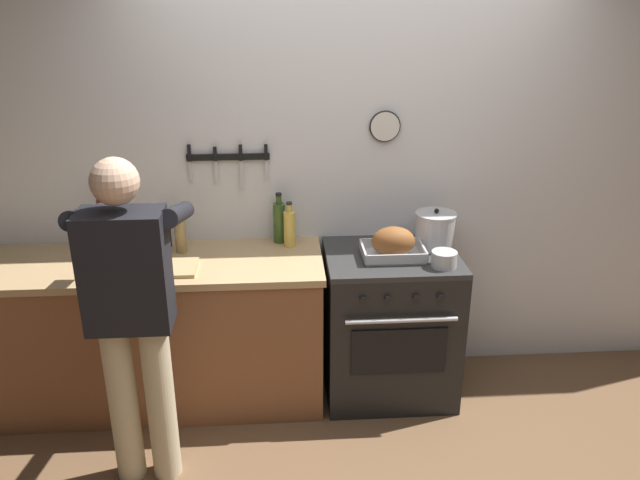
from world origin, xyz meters
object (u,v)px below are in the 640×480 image
Objects in this scene: cutting_board at (163,268)px; bottle_olive_oil at (279,222)px; bottle_wine_red at (103,229)px; bottle_vinegar at (180,234)px; stove at (389,324)px; person_cook at (131,306)px; stock_pot at (435,230)px; bottle_cooking_oil at (290,228)px; saucepan at (444,259)px; bottle_soy_sauce at (166,231)px; roasting_pan at (393,244)px.

bottle_olive_oil is at bearing 30.57° from cutting_board.
bottle_wine_red is 1.14× the size of bottle_vinegar.
stove is 0.54× the size of person_cook.
stock_pot is 0.85m from bottle_cooking_oil.
stock_pot is 0.89× the size of bottle_cooking_oil.
bottle_vinegar reaches higher than stock_pot.
person_cook is 0.52m from cutting_board.
saucepan is 0.46× the size of bottle_wine_red.
bottle_cooking_oil is (-0.58, 0.17, 0.56)m from stove.
stove is 3.99× the size of bottle_soy_sauce.
stock_pot is 0.90× the size of bottle_vinegar.
saucepan is (0.26, -0.15, -0.04)m from roasting_pan.
person_cook is at bearing -68.81° from bottle_wine_red.
roasting_pan is at bearing -151.92° from stock_pot.
stove is 1.56m from person_cook.
bottle_soy_sauce is 0.14m from bottle_vinegar.
cutting_board is 1.32× the size of bottle_cooking_oil.
bottle_wine_red reaches higher than cutting_board.
saucepan is at bearing -36.43° from stove.
bottle_wine_red is 0.45m from bottle_vinegar.
stock_pot reaches higher than roasting_pan.
bottle_olive_oil is at bearing -44.19° from person_cook.
bottle_vinegar is (0.45, -0.06, -0.02)m from bottle_wine_red.
bottle_wine_red is at bearing -175.07° from bottle_soy_sauce.
roasting_pan is 0.31m from stock_pot.
bottle_cooking_oil is 0.89× the size of bottle_olive_oil.
saucepan is 1.61m from bottle_soy_sauce.
stock_pot reaches higher than bottle_soy_sauce.
stove is 1.36m from cutting_board.
person_cook is at bearing -128.03° from bottle_olive_oil.
cutting_board is 0.76m from bottle_cooking_oil.
bottle_cooking_oil is at bearing -48.91° from person_cook.
stove is 2.95× the size of bottle_olive_oil.
cutting_board is (-1.27, -0.13, 0.46)m from stove.
roasting_pan is at bearing 4.15° from cutting_board.
cutting_board is 1.60× the size of bottle_soy_sauce.
bottle_soy_sauce reaches higher than cutting_board.
stove is 2.50× the size of cutting_board.
person_cook is 1.77m from stock_pot.
bottle_olive_oil is at bearing 156.14° from roasting_pan.
person_cook reaches higher than roasting_pan.
cutting_board is (0.06, 0.51, -0.04)m from person_cook.
cutting_board is at bearing -104.38° from bottle_vinegar.
bottle_olive_oil reaches higher than stock_pot.
stove is 2.56× the size of roasting_pan.
stove is at bearing -20.98° from bottle_olive_oil.
bottle_cooking_oil is (0.69, 0.30, 0.10)m from cutting_board.
stock_pot is 0.30m from saucepan.
cutting_board is at bearing -39.83° from bottle_wine_red.
roasting_pan is 1.16× the size of bottle_olive_oil.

